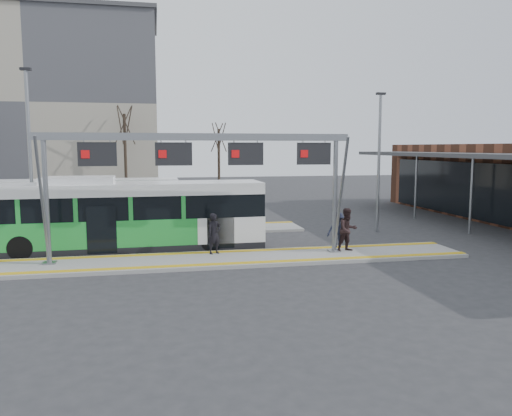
% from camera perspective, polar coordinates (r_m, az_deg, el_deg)
% --- Properties ---
extents(ground, '(120.00, 120.00, 0.00)m').
position_cam_1_polar(ground, '(21.15, -5.03, -6.12)').
color(ground, '#2D2D30').
rests_on(ground, ground).
extents(platform_main, '(22.00, 3.00, 0.15)m').
position_cam_1_polar(platform_main, '(21.13, -5.04, -5.92)').
color(platform_main, gray).
rests_on(platform_main, ground).
extents(platform_second, '(20.00, 3.00, 0.15)m').
position_cam_1_polar(platform_second, '(28.92, -14.72, -2.63)').
color(platform_second, gray).
rests_on(platform_second, ground).
extents(tactile_main, '(22.00, 2.65, 0.02)m').
position_cam_1_polar(tactile_main, '(21.11, -5.04, -5.69)').
color(tactile_main, gold).
rests_on(tactile_main, platform_main).
extents(tactile_second, '(20.00, 0.35, 0.02)m').
position_cam_1_polar(tactile_second, '(30.04, -14.60, -2.11)').
color(tactile_second, gold).
rests_on(tactile_second, platform_second).
extents(gantry, '(13.00, 1.68, 5.20)m').
position_cam_1_polar(gantry, '(20.83, -6.19, 5.61)').
color(gantry, slate).
rests_on(gantry, platform_main).
extents(apartment_block, '(24.50, 12.50, 18.40)m').
position_cam_1_polar(apartment_block, '(57.87, -23.49, 10.78)').
color(apartment_block, '#A69D8A').
rests_on(apartment_block, ground).
extents(hero_bus, '(12.61, 2.90, 3.45)m').
position_cam_1_polar(hero_bus, '(23.92, -14.60, -0.94)').
color(hero_bus, black).
rests_on(hero_bus, ground).
extents(bg_bus_green, '(11.34, 2.50, 2.83)m').
position_cam_1_polar(bg_bus_green, '(32.26, -19.03, 0.56)').
color(bg_bus_green, black).
rests_on(bg_bus_green, ground).
extents(passenger_a, '(0.77, 0.67, 1.78)m').
position_cam_1_polar(passenger_a, '(21.81, -4.79, -2.93)').
color(passenger_a, black).
rests_on(passenger_a, platform_main).
extents(passenger_b, '(1.08, 0.92, 1.94)m').
position_cam_1_polar(passenger_b, '(22.64, 10.44, -2.45)').
color(passenger_b, black).
rests_on(passenger_b, platform_main).
extents(passenger_c, '(1.10, 0.68, 1.64)m').
position_cam_1_polar(passenger_c, '(23.41, 9.37, -2.49)').
color(passenger_c, '#1A1E2E').
rests_on(passenger_c, platform_main).
extents(tree_left, '(1.40, 1.40, 8.96)m').
position_cam_1_polar(tree_left, '(49.18, -14.80, 9.08)').
color(tree_left, '#382B21').
rests_on(tree_left, ground).
extents(tree_mid, '(1.40, 1.40, 7.63)m').
position_cam_1_polar(tree_mid, '(53.94, -4.29, 8.01)').
color(tree_mid, '#382B21').
rests_on(tree_mid, ground).
extents(lamp_west, '(0.50, 0.25, 8.48)m').
position_cam_1_polar(lamp_west, '(26.31, -24.41, 5.71)').
color(lamp_west, slate).
rests_on(lamp_west, ground).
extents(lamp_east, '(0.50, 0.25, 7.76)m').
position_cam_1_polar(lamp_east, '(28.75, 13.87, 5.45)').
color(lamp_east, slate).
rests_on(lamp_east, ground).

